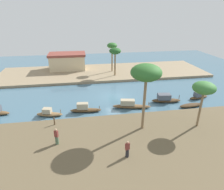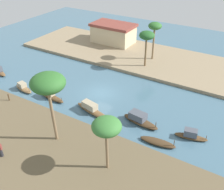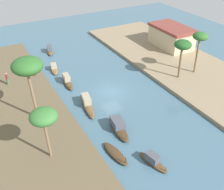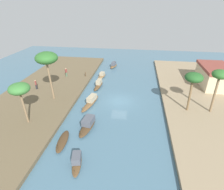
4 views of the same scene
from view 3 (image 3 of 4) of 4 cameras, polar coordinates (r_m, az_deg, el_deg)
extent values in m
plane|color=#476B7F|center=(34.69, -0.04, 0.74)|extent=(69.06, 69.06, 0.00)
cube|color=brown|center=(31.53, -21.18, -5.09)|extent=(43.15, 12.66, 0.46)
cube|color=#937F60|center=(41.62, 15.83, 5.62)|extent=(43.15, 12.66, 0.46)
ellipsoid|color=brown|center=(31.75, -5.29, -2.32)|extent=(5.38, 2.00, 0.47)
cube|color=tan|center=(31.87, -5.58, -0.87)|extent=(2.06, 1.24, 0.74)
cylinder|color=brown|center=(29.65, -4.30, -4.11)|extent=(0.07, 0.07, 0.51)
ellipsoid|color=brown|center=(40.55, -12.36, 5.37)|extent=(3.47, 1.63, 0.43)
cube|color=tan|center=(40.55, -12.49, 6.19)|extent=(1.19, 1.01, 0.62)
cylinder|color=brown|center=(39.04, -12.17, 5.01)|extent=(0.07, 0.07, 0.57)
ellipsoid|color=brown|center=(25.25, 8.85, -14.16)|extent=(3.42, 1.53, 0.35)
cube|color=#4C515B|center=(24.91, 8.76, -13.20)|extent=(1.43, 1.06, 0.71)
cylinder|color=brown|center=(24.44, 11.57, -15.39)|extent=(0.07, 0.07, 0.41)
ellipsoid|color=brown|center=(46.96, -13.29, 9.19)|extent=(3.71, 1.68, 0.46)
cube|color=#4C515B|center=(46.73, -13.39, 9.90)|extent=(1.57, 1.04, 0.79)
ellipsoid|color=#47331E|center=(25.68, 0.73, -12.52)|extent=(3.69, 1.40, 0.42)
cylinder|color=#47331E|center=(24.45, 2.97, -13.87)|extent=(0.07, 0.07, 0.64)
ellipsoid|color=brown|center=(36.71, -9.57, 2.63)|extent=(4.22, 1.33, 0.48)
cube|color=tan|center=(36.73, -9.83, 3.79)|extent=(1.53, 0.93, 0.80)
cylinder|color=brown|center=(34.97, -8.87, 1.81)|extent=(0.07, 0.07, 0.41)
ellipsoid|color=#47331E|center=(28.23, 1.46, -7.39)|extent=(4.40, 1.74, 0.48)
cube|color=#4C515B|center=(28.08, 1.19, -5.96)|extent=(1.95, 1.36, 0.78)
cylinder|color=#47331E|center=(26.61, 3.09, -9.01)|extent=(0.07, 0.07, 0.61)
cylinder|color=#4C664C|center=(37.83, -21.56, 2.70)|extent=(0.47, 0.47, 0.83)
cube|color=brown|center=(37.49, -21.79, 3.68)|extent=(0.43, 0.37, 0.66)
sphere|color=tan|center=(37.29, -21.93, 4.27)|extent=(0.23, 0.23, 0.23)
cylinder|color=#4C3823|center=(38.78, -16.38, 4.57)|extent=(0.14, 0.14, 0.90)
cylinder|color=#7F6647|center=(28.91, -16.70, -0.21)|extent=(0.29, 0.50, 5.80)
ellipsoid|color=#2D6628|center=(27.23, -17.87, 6.00)|extent=(3.13, 3.13, 1.72)
cylinder|color=#7F6647|center=(24.37, -13.76, -9.28)|extent=(0.25, 0.36, 4.13)
ellipsoid|color=#387533|center=(22.78, -14.60, -4.53)|extent=(2.40, 2.40, 1.32)
cylinder|color=#7F6647|center=(39.17, 17.84, 7.97)|extent=(0.29, 0.42, 5.01)
ellipsoid|color=#2D6628|center=(38.11, 18.59, 11.93)|extent=(2.07, 2.07, 1.14)
cylinder|color=brown|center=(37.22, 14.49, 6.69)|extent=(0.29, 0.42, 4.42)
ellipsoid|color=#235623|center=(36.17, 15.08, 10.46)|extent=(2.28, 2.28, 1.25)
cube|color=beige|center=(47.85, 12.65, 11.99)|extent=(7.44, 4.53, 3.02)
cube|color=brown|center=(47.27, 12.92, 13.96)|extent=(7.88, 4.80, 0.48)
camera|label=1|loc=(34.48, -54.09, 9.73)|focal=32.43mm
camera|label=2|loc=(13.69, -74.40, 5.61)|focal=41.02mm
camera|label=4|loc=(17.31, 52.87, 3.89)|focal=28.58mm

